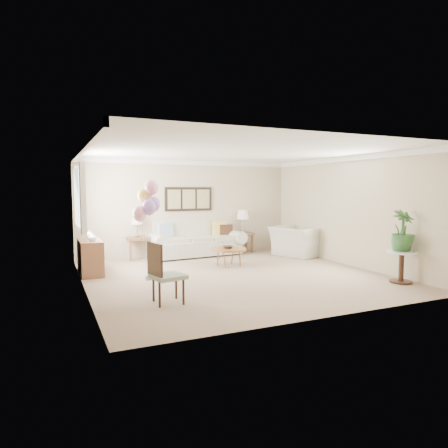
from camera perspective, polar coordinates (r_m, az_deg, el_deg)
name	(u,v)px	position (r m, az deg, el deg)	size (l,w,h in m)	color
ground_plane	(235,276)	(8.48, 1.61, -7.42)	(6.00, 6.00, 0.00)	tan
room_shell	(229,199)	(8.32, 0.67, 3.65)	(6.04, 6.04, 2.60)	#C2B28D
wall_art_triptych	(189,199)	(11.03, -5.07, 3.57)	(1.35, 0.06, 0.65)	black
sofa	(196,242)	(10.99, -4.03, -2.57)	(2.68, 1.17, 0.96)	beige
end_table_left	(137,240)	(10.60, -12.26, -2.28)	(0.55, 0.50, 0.60)	brown
end_table_right	(243,236)	(11.58, 2.70, -1.68)	(0.52, 0.47, 0.57)	brown
lamp_left	(137,221)	(10.55, -12.31, 0.46)	(0.31, 0.31, 0.54)	gray
lamp_right	(243,215)	(11.52, 2.71, 1.24)	(0.37, 0.37, 0.65)	gray
coffee_table	(229,250)	(9.48, 0.68, -3.68)	(0.84, 0.84, 0.42)	brown
decor_bowl	(228,247)	(9.43, 0.60, -3.32)	(0.25, 0.25, 0.06)	#2D251D
armchair	(297,241)	(11.08, 10.38, -2.45)	(1.23, 1.08, 0.80)	beige
side_table	(402,259)	(8.51, 24.04, -4.57)	(0.58, 0.58, 0.63)	silver
potted_plant	(402,230)	(8.49, 24.11, -0.83)	(0.45, 0.45, 0.80)	#285020
accent_chair	(164,272)	(6.45, -8.63, -6.80)	(0.57, 0.57, 0.98)	gray
credenza	(90,257)	(9.12, -18.58, -4.43)	(0.46, 1.20, 0.74)	brown
vase_white	(92,237)	(8.74, -18.33, -1.76)	(0.18, 0.18, 0.18)	silver
vase_sage	(90,234)	(9.24, -18.65, -1.39)	(0.18, 0.18, 0.19)	silver
balloon_cluster	(147,202)	(8.07, -10.88, 3.09)	(0.56, 0.52, 2.02)	gray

